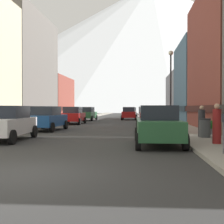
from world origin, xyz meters
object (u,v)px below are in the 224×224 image
(car_right_1, at_px, (152,120))
(pedestrian_0, at_px, (217,125))
(car_driving_1, at_px, (132,112))
(potted_plant_0, at_px, (210,127))
(car_right_0, at_px, (158,125))
(car_left_1, at_px, (47,118))
(streetlamp_right, at_px, (171,77))
(car_right_2, at_px, (148,116))
(parking_meter_near, at_px, (224,128))
(car_left_0, at_px, (7,123))
(pedestrian_1, at_px, (202,122))
(car_driving_0, at_px, (129,113))
(trash_bin_right, at_px, (205,128))
(car_left_2, at_px, (73,115))
(car_left_3, at_px, (87,114))

(car_right_1, xyz_separation_m, pedestrian_0, (2.45, -6.55, 0.04))
(car_driving_1, xyz_separation_m, potted_plant_0, (5.40, -42.16, -0.31))
(potted_plant_0, bearing_deg, pedestrian_0, -99.81)
(car_right_0, height_order, car_driving_1, same)
(car_left_1, distance_m, pedestrian_0, 13.07)
(car_left_1, relative_size, streetlamp_right, 0.76)
(car_right_2, bearing_deg, parking_meter_near, -83.88)
(car_left_0, xyz_separation_m, pedestrian_1, (10.05, 1.36, 0.01))
(car_driving_0, bearing_deg, potted_plant_0, -77.37)
(car_driving_0, relative_size, car_driving_1, 1.00)
(car_right_1, distance_m, car_right_2, 8.84)
(car_right_1, relative_size, potted_plant_0, 5.46)
(car_driving_1, bearing_deg, pedestrian_0, -84.29)
(car_left_1, height_order, pedestrian_1, pedestrian_1)
(trash_bin_right, bearing_deg, pedestrian_0, -92.09)
(streetlamp_right, bearing_deg, pedestrian_0, -84.76)
(car_left_2, bearing_deg, pedestrian_0, -59.69)
(car_right_2, relative_size, streetlamp_right, 0.76)
(car_driving_0, relative_size, pedestrian_0, 2.58)
(car_right_1, height_order, car_driving_1, same)
(car_driving_0, xyz_separation_m, streetlamp_right, (3.75, -18.63, 3.09))
(car_right_0, xyz_separation_m, car_driving_1, (-2.20, 46.02, 0.00))
(pedestrian_0, bearing_deg, car_right_1, 110.49)
(car_driving_0, bearing_deg, pedestrian_0, -80.71)
(trash_bin_right, bearing_deg, car_right_2, 101.40)
(streetlamp_right, bearing_deg, potted_plant_0, -73.21)
(car_right_2, xyz_separation_m, pedestrian_0, (2.45, -15.40, 0.04))
(car_right_2, bearing_deg, trash_bin_right, -78.60)
(car_left_3, height_order, car_driving_1, same)
(car_left_2, distance_m, car_right_2, 7.81)
(car_left_3, height_order, parking_meter_near, car_left_3)
(trash_bin_right, bearing_deg, car_driving_1, 96.19)
(car_right_0, distance_m, pedestrian_0, 2.50)
(car_left_0, relative_size, car_right_2, 1.00)
(car_left_0, relative_size, trash_bin_right, 4.58)
(car_left_0, bearing_deg, potted_plant_0, 13.73)
(car_right_2, relative_size, trash_bin_right, 4.56)
(car_left_3, bearing_deg, car_driving_1, 75.55)
(streetlamp_right, bearing_deg, parking_meter_near, -88.19)
(car_driving_1, bearing_deg, trash_bin_right, -83.81)
(car_right_2, xyz_separation_m, streetlamp_right, (1.55, -5.59, 3.09))
(car_driving_0, xyz_separation_m, pedestrian_0, (4.65, -28.43, 0.04))
(car_right_1, xyz_separation_m, streetlamp_right, (1.55, 3.25, 3.09))
(car_right_1, height_order, trash_bin_right, car_right_1)
(car_right_1, bearing_deg, parking_meter_near, -78.25)
(car_right_0, distance_m, car_right_1, 6.08)
(car_right_1, bearing_deg, potted_plant_0, -34.69)
(car_right_1, height_order, car_driving_0, same)
(car_driving_1, bearing_deg, streetlamp_right, -84.16)
(car_left_1, xyz_separation_m, car_right_1, (7.60, -1.80, 0.00))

